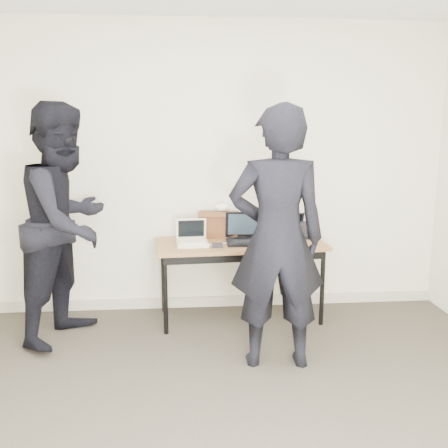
{
  "coord_description": "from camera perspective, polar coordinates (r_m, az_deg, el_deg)",
  "views": [
    {
      "loc": [
        -0.23,
        -2.43,
        1.75
      ],
      "look_at": [
        0.1,
        1.6,
        0.95
      ],
      "focal_mm": 40.0,
      "sensor_mm": 36.0,
      "label": 1
    }
  ],
  "objects": [
    {
      "name": "equipment_box",
      "position": [
        4.77,
        9.18,
        -0.66
      ],
      "size": [
        0.25,
        0.22,
        0.13
      ],
      "primitive_type": "cube",
      "rotation": [
        0.0,
        0.0,
        0.13
      ],
      "color": "black",
      "rests_on": "desk"
    },
    {
      "name": "person_observer",
      "position": [
        4.26,
        -17.52,
        0.09
      ],
      "size": [
        1.04,
        1.15,
        1.94
      ],
      "primitive_type": "imported",
      "rotation": [
        0.0,
        0.0,
        1.17
      ],
      "color": "black",
      "rests_on": "ground"
    },
    {
      "name": "desk",
      "position": [
        4.5,
        1.9,
        -2.85
      ],
      "size": [
        1.54,
        0.75,
        0.72
      ],
      "rotation": [
        0.0,
        0.0,
        0.07
      ],
      "color": "brown",
      "rests_on": "ground"
    },
    {
      "name": "cables",
      "position": [
        4.48,
        2.46,
        -2.07
      ],
      "size": [
        1.15,
        0.41,
        0.01
      ],
      "rotation": [
        0.0,
        0.0,
        -0.15
      ],
      "color": "black",
      "rests_on": "desk"
    },
    {
      "name": "tissue",
      "position": [
        4.64,
        -0.25,
        1.92
      ],
      "size": [
        0.13,
        0.1,
        0.08
      ],
      "primitive_type": "ellipsoid",
      "rotation": [
        0.0,
        0.0,
        -0.01
      ],
      "color": "white",
      "rests_on": "leather_satchel"
    },
    {
      "name": "room",
      "position": [
        2.47,
        0.76,
        1.9
      ],
      "size": [
        4.6,
        4.6,
        2.8
      ],
      "color": "#3B362D",
      "rests_on": "ground"
    },
    {
      "name": "laptop_center",
      "position": [
        4.48,
        2.46,
        -1.35
      ],
      "size": [
        0.35,
        0.34,
        0.27
      ],
      "rotation": [
        0.0,
        0.0,
        -0.02
      ],
      "color": "black",
      "rests_on": "desk"
    },
    {
      "name": "power_brick",
      "position": [
        4.3,
        -0.76,
        -2.46
      ],
      "size": [
        0.09,
        0.06,
        0.03
      ],
      "primitive_type": "cube",
      "rotation": [
        0.0,
        0.0,
        -0.02
      ],
      "color": "black",
      "rests_on": "desk"
    },
    {
      "name": "leather_satchel",
      "position": [
        4.66,
        -0.62,
        0.0
      ],
      "size": [
        0.38,
        0.23,
        0.25
      ],
      "rotation": [
        0.0,
        0.0,
        -0.15
      ],
      "color": "#562E16",
      "rests_on": "desk"
    },
    {
      "name": "laptop_beige",
      "position": [
        4.4,
        -3.67,
        -1.8
      ],
      "size": [
        0.29,
        0.28,
        0.22
      ],
      "rotation": [
        0.0,
        0.0,
        0.06
      ],
      "color": "beige",
      "rests_on": "desk"
    },
    {
      "name": "laptop_right",
      "position": [
        4.75,
        7.76,
        -0.86
      ],
      "size": [
        0.33,
        0.32,
        0.21
      ],
      "rotation": [
        0.0,
        0.0,
        0.15
      ],
      "color": "black",
      "rests_on": "desk"
    },
    {
      "name": "baseboard",
      "position": [
        4.97,
        -1.77,
        -8.84
      ],
      "size": [
        4.5,
        0.03,
        0.1
      ],
      "primitive_type": "cube",
      "color": "#BBAF9B",
      "rests_on": "ground"
    },
    {
      "name": "person_typist",
      "position": [
        3.59,
        6.07,
        -1.7
      ],
      "size": [
        0.72,
        0.49,
        1.91
      ],
      "primitive_type": "imported",
      "rotation": [
        0.0,
        0.0,
        3.09
      ],
      "color": "black",
      "rests_on": "ground"
    }
  ]
}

